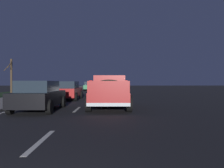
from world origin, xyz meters
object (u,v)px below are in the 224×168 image
(sedan_green, at_px, (89,86))
(sedan_black, at_px, (39,95))
(sedan_silver, at_px, (106,88))
(bare_tree_far, at_px, (11,75))
(pickup_truck, at_px, (109,91))
(sedan_red, at_px, (68,90))

(sedan_green, bearing_deg, sedan_black, 179.46)
(sedan_green, bearing_deg, sedan_silver, -167.96)
(sedan_silver, xyz_separation_m, bare_tree_far, (5.57, 13.08, 1.73))
(pickup_truck, distance_m, sedan_silver, 12.80)
(sedan_silver, height_order, sedan_red, same)
(sedan_red, xyz_separation_m, bare_tree_far, (12.24, 9.87, 1.73))
(sedan_silver, bearing_deg, sedan_black, 166.44)
(sedan_green, bearing_deg, pickup_truck, -173.00)
(sedan_silver, bearing_deg, pickup_truck, -178.88)
(pickup_truck, xyz_separation_m, sedan_green, (27.38, 3.36, -0.20))
(sedan_green, height_order, bare_tree_far, bare_tree_far)
(pickup_truck, height_order, sedan_silver, pickup_truck)
(sedan_black, height_order, bare_tree_far, bare_tree_far)
(sedan_red, bearing_deg, sedan_green, -0.25)
(sedan_black, height_order, sedan_red, same)
(pickup_truck, bearing_deg, sedan_red, 29.44)
(sedan_silver, xyz_separation_m, sedan_green, (14.58, 3.11, 0.00))
(sedan_black, relative_size, bare_tree_far, 0.95)
(pickup_truck, relative_size, sedan_black, 1.23)
(sedan_green, relative_size, bare_tree_far, 0.95)
(sedan_silver, relative_size, sedan_red, 1.00)
(sedan_red, height_order, bare_tree_far, bare_tree_far)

